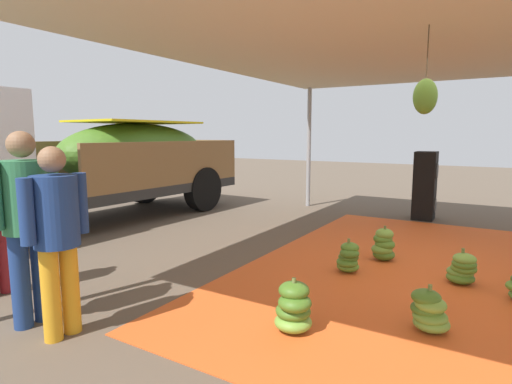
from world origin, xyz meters
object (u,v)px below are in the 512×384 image
object	(u,v)px
worker_2	(57,228)
speaker_stack	(425,186)
banana_bunch_1	(384,245)
banana_bunch_7	(348,258)
cargo_truck_main	(77,160)
banana_bunch_2	(462,269)
banana_bunch_0	(429,311)
worker_1	(26,214)
banana_bunch_9	(294,308)

from	to	relation	value
worker_2	speaker_stack	size ratio (longest dim) A/B	1.18
banana_bunch_1	banana_bunch_7	world-z (taller)	banana_bunch_1
cargo_truck_main	worker_2	size ratio (longest dim) A/B	4.17
cargo_truck_main	speaker_stack	size ratio (longest dim) A/B	4.91
banana_bunch_1	banana_bunch_7	distance (m)	0.79
cargo_truck_main	banana_bunch_2	bearing A→B (deg)	-87.70
worker_2	cargo_truck_main	bearing A→B (deg)	52.42
banana_bunch_0	banana_bunch_7	bearing A→B (deg)	44.79
banana_bunch_7	worker_1	distance (m)	3.62
worker_1	speaker_stack	distance (m)	7.31
banana_bunch_2	banana_bunch_9	world-z (taller)	banana_bunch_9
banana_bunch_0	speaker_stack	world-z (taller)	speaker_stack
banana_bunch_0	worker_2	xyz separation A→B (m)	(-1.76, 2.70, 0.78)
banana_bunch_2	worker_1	world-z (taller)	worker_1
banana_bunch_2	cargo_truck_main	distance (m)	6.74
banana_bunch_2	banana_bunch_7	bearing A→B (deg)	103.41
banana_bunch_9	worker_1	size ratio (longest dim) A/B	0.28
banana_bunch_1	banana_bunch_9	distance (m)	2.53
cargo_truck_main	worker_1	xyz separation A→B (m)	(-2.92, -3.35, -0.22)
banana_bunch_2	banana_bunch_9	xyz separation A→B (m)	(-2.08, 1.17, 0.03)
banana_bunch_0	banana_bunch_1	xyz separation A→B (m)	(1.88, 0.88, 0.04)
banana_bunch_1	worker_1	world-z (taller)	worker_1
banana_bunch_0	banana_bunch_9	distance (m)	1.21
banana_bunch_9	cargo_truck_main	size ratio (longest dim) A/B	0.07
banana_bunch_1	banana_bunch_0	bearing A→B (deg)	-154.95
banana_bunch_1	banana_bunch_2	xyz separation A→B (m)	(-0.45, -1.02, -0.04)
banana_bunch_9	worker_2	distance (m)	2.14
banana_bunch_9	cargo_truck_main	distance (m)	5.87
banana_bunch_9	worker_1	world-z (taller)	worker_1
speaker_stack	worker_2	bearing A→B (deg)	165.48
banana_bunch_7	banana_bunch_9	xyz separation A→B (m)	(-1.78, -0.10, 0.03)
banana_bunch_9	cargo_truck_main	world-z (taller)	cargo_truck_main
worker_1	worker_2	xyz separation A→B (m)	(-0.01, -0.45, -0.07)
banana_bunch_0	worker_1	xyz separation A→B (m)	(-1.75, 3.15, 0.85)
worker_1	speaker_stack	size ratio (longest dim) A/B	1.27
worker_2	banana_bunch_0	bearing A→B (deg)	-56.99
worker_2	speaker_stack	xyz separation A→B (m)	(6.95, -1.80, -0.26)
banana_bunch_0	cargo_truck_main	world-z (taller)	cargo_truck_main
banana_bunch_2	banana_bunch_0	bearing A→B (deg)	174.34
banana_bunch_1	banana_bunch_9	bearing A→B (deg)	176.78
banana_bunch_7	worker_2	distance (m)	3.38
banana_bunch_2	worker_1	size ratio (longest dim) A/B	0.25
banana_bunch_7	banana_bunch_2	bearing A→B (deg)	-76.59
worker_2	speaker_stack	bearing A→B (deg)	-14.52
banana_bunch_2	speaker_stack	distance (m)	3.94
banana_bunch_7	cargo_truck_main	world-z (taller)	cargo_truck_main
banana_bunch_0	worker_2	distance (m)	3.31
worker_2	speaker_stack	world-z (taller)	worker_2
banana_bunch_1	cargo_truck_main	bearing A→B (deg)	97.23
worker_1	banana_bunch_1	bearing A→B (deg)	-32.05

